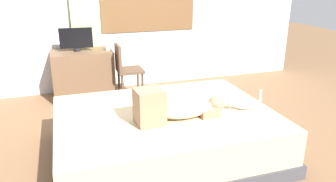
{
  "coord_description": "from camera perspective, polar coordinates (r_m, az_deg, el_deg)",
  "views": [
    {
      "loc": [
        -0.99,
        -3.01,
        1.82
      ],
      "look_at": [
        0.03,
        0.13,
        0.64
      ],
      "focal_mm": 34.94,
      "sensor_mm": 36.0,
      "label": 1
    }
  ],
  "objects": [
    {
      "name": "desk",
      "position": [
        5.2,
        -14.54,
        2.8
      ],
      "size": [
        0.9,
        0.56,
        0.74
      ],
      "color": "brown",
      "rests_on": "ground"
    },
    {
      "name": "curtain_left",
      "position": [
        5.31,
        -14.32,
        13.3
      ],
      "size": [
        0.44,
        0.06,
        2.58
      ],
      "primitive_type": "cube",
      "color": "#ADCC75",
      "rests_on": "ground"
    },
    {
      "name": "cup",
      "position": [
        5.06,
        -10.49,
        7.54
      ],
      "size": [
        0.06,
        0.06,
        0.1
      ],
      "primitive_type": "cylinder",
      "color": "white",
      "rests_on": "desk"
    },
    {
      "name": "chair_by_desk",
      "position": [
        4.94,
        -7.47,
        4.06
      ],
      "size": [
        0.38,
        0.38,
        0.86
      ],
      "color": "#4C3828",
      "rests_on": "ground"
    },
    {
      "name": "cat",
      "position": [
        3.49,
        13.08,
        -2.1
      ],
      "size": [
        0.35,
        0.17,
        0.21
      ],
      "color": "silver",
      "rests_on": "bed"
    },
    {
      "name": "tv_monitor",
      "position": [
        5.07,
        -15.73,
        8.71
      ],
      "size": [
        0.48,
        0.1,
        0.35
      ],
      "color": "black",
      "rests_on": "desk"
    },
    {
      "name": "person_lying",
      "position": [
        3.16,
        1.59,
        -2.95
      ],
      "size": [
        0.94,
        0.33,
        0.34
      ],
      "color": "#CCB299",
      "rests_on": "bed"
    },
    {
      "name": "bed",
      "position": [
        3.46,
        -0.55,
        -7.48
      ],
      "size": [
        2.24,
        1.7,
        0.49
      ],
      "color": "#38383D",
      "rests_on": "ground"
    },
    {
      "name": "ground_plane",
      "position": [
        3.66,
        0.12,
        -10.23
      ],
      "size": [
        16.0,
        16.0,
        0.0
      ],
      "primitive_type": "plane",
      "color": "brown"
    }
  ]
}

